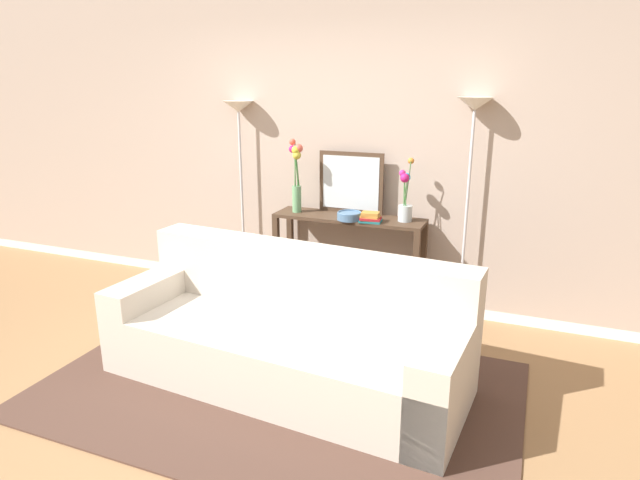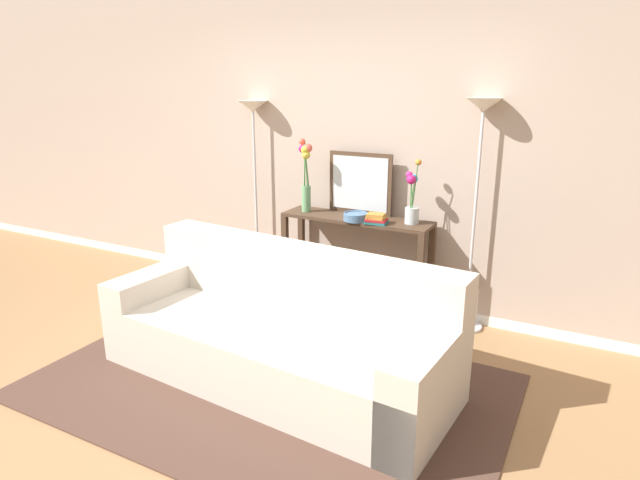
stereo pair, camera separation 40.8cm
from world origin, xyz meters
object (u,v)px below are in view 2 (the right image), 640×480
console_table (356,248)px  book_row_under_console (324,299)px  vase_tall_flowers (306,173)px  fruit_bowl (356,217)px  wall_mirror (360,183)px  floor_lamp_left (254,143)px  vase_short_flowers (412,200)px  couch (280,335)px  book_stack (376,219)px  floor_lamp_right (480,152)px

console_table → book_row_under_console: 0.61m
console_table → vase_tall_flowers: size_ratio=2.03×
vase_tall_flowers → fruit_bowl: (0.52, -0.08, -0.31)m
fruit_bowl → book_row_under_console: 0.91m
wall_mirror → vase_tall_flowers: 0.48m
floor_lamp_left → wall_mirror: size_ratio=3.11×
vase_tall_flowers → vase_short_flowers: size_ratio=1.23×
vase_short_flowers → book_row_under_console: (-0.78, -0.02, -1.00)m
wall_mirror → fruit_bowl: size_ratio=2.80×
couch → fruit_bowl: size_ratio=12.03×
wall_mirror → book_stack: size_ratio=3.10×
fruit_bowl → book_row_under_console: fruit_bowl is taller
floor_lamp_right → fruit_bowl: bearing=-166.7°
vase_tall_flowers → vase_short_flowers: vase_tall_flowers is taller
floor_lamp_right → book_stack: floor_lamp_right is taller
vase_short_flowers → book_row_under_console: vase_short_flowers is taller
floor_lamp_right → fruit_bowl: floor_lamp_right is taller
couch → book_row_under_console: couch is taller
couch → book_stack: size_ratio=13.31×
wall_mirror → fruit_bowl: (0.07, -0.24, -0.23)m
floor_lamp_left → floor_lamp_right: size_ratio=0.97×
couch → book_stack: 1.31m
floor_lamp_right → book_stack: (-0.74, -0.23, -0.56)m
vase_tall_flowers → book_stack: size_ratio=3.44×
floor_lamp_left → wall_mirror: 1.11m
vase_short_flowers → book_stack: (-0.25, -0.13, -0.15)m
wall_mirror → book_stack: bearing=-43.9°
couch → fruit_bowl: fruit_bowl is taller
couch → book_row_under_console: 1.33m
console_table → couch: bearing=-89.7°
floor_lamp_left → vase_short_flowers: floor_lamp_left is taller
vase_short_flowers → vase_tall_flowers: bearing=-177.0°
wall_mirror → console_table: bearing=-76.2°
couch → vase_tall_flowers: bearing=111.3°
wall_mirror → floor_lamp_right: bearing=-1.3°
floor_lamp_left → console_table: bearing=-6.0°
console_table → vase_short_flowers: bearing=2.9°
floor_lamp_left → vase_tall_flowers: bearing=-12.7°
floor_lamp_right → wall_mirror: bearing=178.7°
console_table → floor_lamp_right: size_ratio=0.70×
vase_tall_flowers → book_stack: 0.77m
floor_lamp_left → book_stack: 1.45m
floor_lamp_right → vase_short_flowers: bearing=-169.1°
book_stack → book_row_under_console: (-0.53, 0.11, -0.84)m
wall_mirror → vase_short_flowers: 0.53m
couch → floor_lamp_left: size_ratio=1.38×
fruit_bowl → console_table: bearing=111.1°
console_table → book_row_under_console: size_ratio=2.88×
floor_lamp_right → vase_short_flowers: floor_lamp_right is taller
book_stack → book_row_under_console: bearing=168.4°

